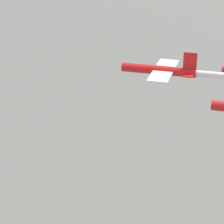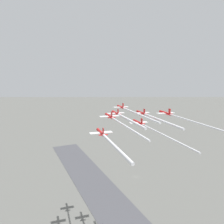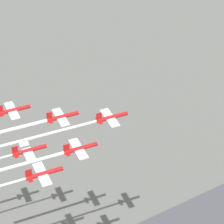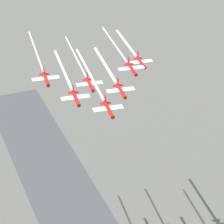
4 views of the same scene
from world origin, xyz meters
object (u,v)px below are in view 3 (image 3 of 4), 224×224
jet_0 (111,117)px  jet_2 (79,148)px  jet_5 (43,174)px  jet_1 (61,117)px  jet_4 (28,150)px  jet_3 (13,110)px

jet_0 → jet_2: bearing=-59.5°
jet_2 → jet_5: size_ratio=1.00×
jet_1 → jet_4: bearing=-59.5°
jet_2 → jet_5: bearing=-59.5°
jet_0 → jet_5: size_ratio=1.00×
jet_4 → jet_5: 17.16m
jet_1 → jet_3: bearing=-120.5°
jet_2 → jet_1: bearing=180.0°
jet_0 → jet_1: size_ratio=1.00×
jet_0 → jet_4: jet_0 is taller
jet_0 → jet_4: 28.57m
jet_0 → jet_5: bearing=-59.5°
jet_2 → jet_3: 28.68m
jet_1 → jet_2: (-0.74, -16.58, -0.75)m
jet_0 → jet_2: jet_0 is taller
jet_1 → jet_5: bearing=-29.5°
jet_1 → jet_4: (-14.46, -7.66, -3.27)m
jet_4 → jet_1: bearing=120.5°
jet_3 → jet_5: 33.19m
jet_2 → jet_4: 16.56m
jet_5 → jet_3: bearing=-180.0°
jet_1 → jet_3: 16.41m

